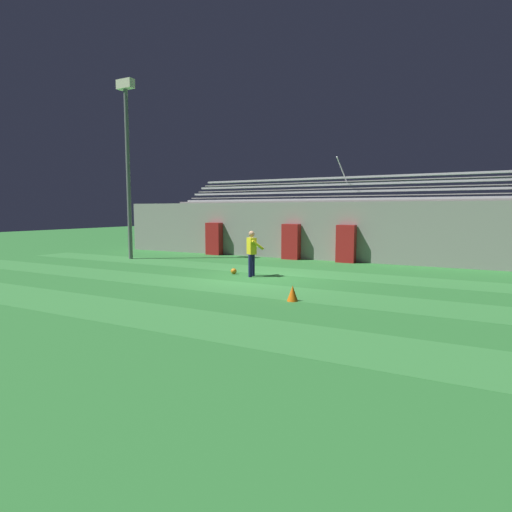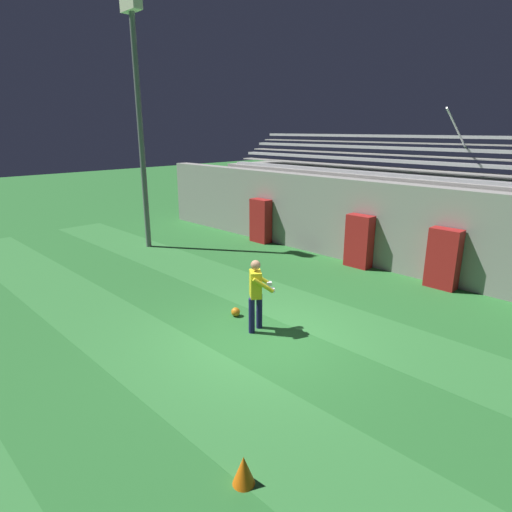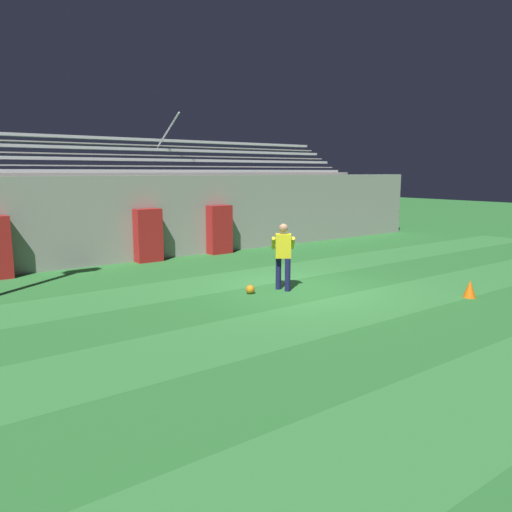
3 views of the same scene
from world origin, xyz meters
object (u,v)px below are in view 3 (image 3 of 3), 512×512
soccer_ball (250,289)px  traffic_cone (470,289)px  padding_pillar_gate_right (220,230)px  padding_pillar_gate_left (148,235)px  goalkeeper (283,252)px

soccer_ball → traffic_cone: 5.18m
soccer_ball → traffic_cone: traffic_cone is taller
padding_pillar_gate_right → soccer_ball: (-2.70, -5.55, -0.76)m
padding_pillar_gate_left → traffic_cone: bearing=-66.0°
padding_pillar_gate_left → traffic_cone: (3.99, -8.95, -0.66)m
padding_pillar_gate_right → traffic_cone: padding_pillar_gate_right is taller
goalkeeper → soccer_ball: size_ratio=7.59×
padding_pillar_gate_left → soccer_ball: bearing=-89.2°
padding_pillar_gate_left → padding_pillar_gate_right: size_ratio=1.00×
padding_pillar_gate_right → goalkeeper: bearing=-107.5°
padding_pillar_gate_right → goalkeeper: size_ratio=1.04×
goalkeeper → soccer_ball: goalkeeper is taller
padding_pillar_gate_right → traffic_cone: 9.06m
padding_pillar_gate_left → soccer_ball: size_ratio=7.90×
padding_pillar_gate_right → soccer_ball: padding_pillar_gate_right is taller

